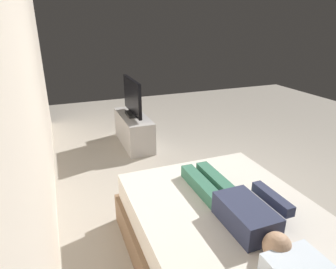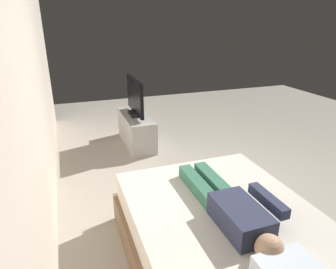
{
  "view_description": "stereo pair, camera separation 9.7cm",
  "coord_description": "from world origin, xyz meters",
  "px_view_note": "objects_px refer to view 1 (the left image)",
  "views": [
    {
      "loc": [
        -2.48,
        1.66,
        1.94
      ],
      "look_at": [
        0.5,
        0.5,
        0.69
      ],
      "focal_mm": 31.4,
      "sensor_mm": 36.0,
      "label": 1
    },
    {
      "loc": [
        -2.51,
        1.57,
        1.94
      ],
      "look_at": [
        0.5,
        0.5,
        0.69
      ],
      "focal_mm": 31.4,
      "sensor_mm": 36.0,
      "label": 2
    }
  ],
  "objects_px": {
    "remote": "(266,193)",
    "tv": "(132,98)",
    "bed": "(234,246)",
    "person": "(237,206)",
    "tv_stand": "(134,130)"
  },
  "relations": [
    {
      "from": "tv",
      "to": "remote",
      "type": "bearing_deg",
      "value": -170.51
    },
    {
      "from": "remote",
      "to": "tv",
      "type": "distance_m",
      "value": 2.76
    },
    {
      "from": "remote",
      "to": "tv",
      "type": "bearing_deg",
      "value": 9.49
    },
    {
      "from": "person",
      "to": "bed",
      "type": "bearing_deg",
      "value": 164.36
    },
    {
      "from": "bed",
      "to": "tv",
      "type": "distance_m",
      "value": 2.94
    },
    {
      "from": "tv_stand",
      "to": "tv",
      "type": "distance_m",
      "value": 0.53
    },
    {
      "from": "bed",
      "to": "tv_stand",
      "type": "distance_m",
      "value": 2.89
    },
    {
      "from": "tv_stand",
      "to": "bed",
      "type": "bearing_deg",
      "value": -179.2
    },
    {
      "from": "tv",
      "to": "bed",
      "type": "bearing_deg",
      "value": -179.2
    },
    {
      "from": "remote",
      "to": "tv",
      "type": "xyz_separation_m",
      "value": [
        2.71,
        0.45,
        0.24
      ]
    },
    {
      "from": "person",
      "to": "remote",
      "type": "bearing_deg",
      "value": -69.53
    },
    {
      "from": "bed",
      "to": "remote",
      "type": "relative_size",
      "value": 13.67
    },
    {
      "from": "remote",
      "to": "tv_stand",
      "type": "relative_size",
      "value": 0.14
    },
    {
      "from": "remote",
      "to": "tv",
      "type": "height_order",
      "value": "tv"
    },
    {
      "from": "bed",
      "to": "remote",
      "type": "bearing_deg",
      "value": -66.44
    }
  ]
}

